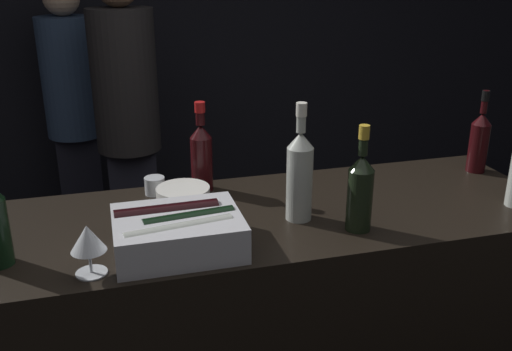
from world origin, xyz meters
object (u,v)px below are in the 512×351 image
(candle_votive, at_px, (155,186))
(wine_glass, at_px, (88,240))
(bowl_white, at_px, (183,197))
(person_blond_tee, at_px, (128,117))
(champagne_bottle, at_px, (360,189))
(white_wine_bottle, at_px, (300,173))
(red_wine_bottle_black_foil, at_px, (479,140))
(red_wine_bottle_tall, at_px, (201,154))
(ice_bin_with_bottles, at_px, (178,230))
(person_in_hoodie, at_px, (74,107))

(candle_votive, bearing_deg, wine_glass, -113.45)
(bowl_white, relative_size, person_blond_tee, 0.10)
(wine_glass, height_order, candle_votive, wine_glass)
(wine_glass, distance_m, person_blond_tee, 1.69)
(bowl_white, xyz_separation_m, candle_votive, (-0.08, 0.15, -0.01))
(wine_glass, distance_m, champagne_bottle, 0.79)
(wine_glass, relative_size, person_blond_tee, 0.08)
(bowl_white, distance_m, white_wine_bottle, 0.40)
(red_wine_bottle_black_foil, height_order, person_blond_tee, person_blond_tee)
(bowl_white, height_order, champagne_bottle, champagne_bottle)
(bowl_white, distance_m, wine_glass, 0.46)
(white_wine_bottle, distance_m, person_blond_tee, 1.57)
(red_wine_bottle_black_foil, bearing_deg, red_wine_bottle_tall, 174.92)
(ice_bin_with_bottles, xyz_separation_m, red_wine_bottle_tall, (0.15, 0.43, 0.07))
(wine_glass, bearing_deg, person_blond_tee, 83.42)
(champagne_bottle, relative_size, red_wine_bottle_black_foil, 1.04)
(red_wine_bottle_tall, bearing_deg, white_wine_bottle, -52.40)
(bowl_white, bearing_deg, person_in_hoodie, 102.23)
(bowl_white, xyz_separation_m, red_wine_bottle_black_foil, (1.15, 0.06, 0.09))
(red_wine_bottle_black_foil, xyz_separation_m, white_wine_bottle, (-0.81, -0.23, 0.03))
(candle_votive, relative_size, white_wine_bottle, 0.19)
(ice_bin_with_bottles, xyz_separation_m, champagne_bottle, (0.55, -0.02, 0.07))
(ice_bin_with_bottles, xyz_separation_m, white_wine_bottle, (0.40, 0.10, 0.09))
(champagne_bottle, distance_m, person_blond_tee, 1.73)
(ice_bin_with_bottles, distance_m, person_in_hoodie, 2.14)
(bowl_white, relative_size, champagne_bottle, 0.54)
(bowl_white, height_order, wine_glass, wine_glass)
(champagne_bottle, bearing_deg, wine_glass, -175.75)
(red_wine_bottle_tall, bearing_deg, wine_glass, -127.68)
(ice_bin_with_bottles, relative_size, wine_glass, 2.54)
(wine_glass, height_order, red_wine_bottle_tall, red_wine_bottle_tall)
(ice_bin_with_bottles, bearing_deg, person_in_hoodie, 99.17)
(wine_glass, xyz_separation_m, champagne_bottle, (0.79, 0.06, 0.03))
(wine_glass, bearing_deg, red_wine_bottle_tall, 52.32)
(person_in_hoodie, bearing_deg, red_wine_bottle_black_foil, 119.00)
(bowl_white, distance_m, champagne_bottle, 0.58)
(red_wine_bottle_tall, xyz_separation_m, person_in_hoodie, (-0.49, 1.68, -0.20))
(wine_glass, xyz_separation_m, candle_votive, (0.22, 0.50, -0.07))
(person_in_hoodie, bearing_deg, champagne_bottle, 100.60)
(ice_bin_with_bottles, distance_m, red_wine_bottle_black_foil, 1.25)
(ice_bin_with_bottles, bearing_deg, red_wine_bottle_tall, 70.91)
(champagne_bottle, bearing_deg, candle_votive, 141.82)
(champagne_bottle, height_order, person_blond_tee, person_blond_tee)
(bowl_white, height_order, white_wine_bottle, white_wine_bottle)
(candle_votive, bearing_deg, person_in_hoodie, 100.78)
(champagne_bottle, bearing_deg, red_wine_bottle_tall, 131.96)
(champagne_bottle, relative_size, white_wine_bottle, 0.87)
(bowl_white, relative_size, red_wine_bottle_black_foil, 0.56)
(white_wine_bottle, bearing_deg, champagne_bottle, -38.71)
(ice_bin_with_bottles, relative_size, white_wine_bottle, 0.94)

